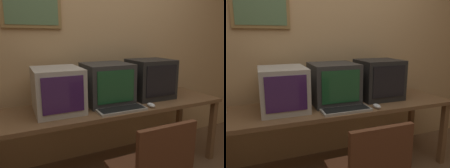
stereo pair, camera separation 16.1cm
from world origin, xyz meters
TOP-DOWN VIEW (x-y plane):
  - wall_back at (-0.00, 1.35)m, footprint 8.00×0.08m
  - desk at (0.00, 0.93)m, footprint 2.28×0.61m
  - monitor_left at (-0.50, 0.97)m, footprint 0.40×0.46m
  - monitor_center at (-0.02, 1.01)m, footprint 0.44×0.42m
  - monitor_right at (0.49, 1.01)m, footprint 0.43×0.39m
  - keyboard_main at (0.00, 0.72)m, footprint 0.44×0.16m
  - mouse_near_keyboard at (0.30, 0.70)m, footprint 0.06×0.10m

SIDE VIEW (x-z plane):
  - desk at x=0.00m, z-range 0.28..0.99m
  - keyboard_main at x=0.00m, z-range 0.70..0.73m
  - mouse_near_keyboard at x=0.30m, z-range 0.70..0.74m
  - monitor_left at x=-0.50m, z-range 0.70..1.08m
  - monitor_center at x=-0.02m, z-range 0.70..1.09m
  - monitor_right at x=0.49m, z-range 0.70..1.11m
  - wall_back at x=0.00m, z-range 0.00..2.60m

